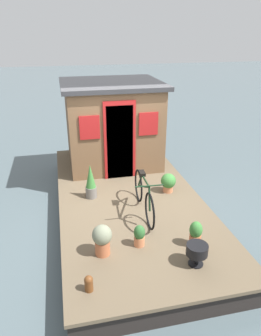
# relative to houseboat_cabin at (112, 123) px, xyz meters

# --- Properties ---
(ground_plane) EXTENTS (60.00, 60.00, 0.00)m
(ground_plane) POSITION_rel_houseboat_cabin_xyz_m (-1.86, 0.00, -1.47)
(ground_plane) COLOR #4C5B60
(houseboat_deck) EXTENTS (5.95, 2.87, 0.43)m
(houseboat_deck) POSITION_rel_houseboat_cabin_xyz_m (-1.86, 0.00, -1.25)
(houseboat_deck) COLOR brown
(houseboat_deck) RESTS_ON ground_plane
(houseboat_cabin) EXTENTS (2.15, 2.39, 2.05)m
(houseboat_cabin) POSITION_rel_houseboat_cabin_xyz_m (0.00, 0.00, 0.00)
(houseboat_cabin) COLOR brown
(houseboat_cabin) RESTS_ON houseboat_deck
(bicycle) EXTENTS (1.63, 0.50, 0.79)m
(bicycle) POSITION_rel_houseboat_cabin_xyz_m (-2.61, -0.13, -0.67)
(bicycle) COLOR black
(bicycle) RESTS_ON houseboat_deck
(potted_plant_basil) EXTENTS (0.18, 0.18, 0.37)m
(potted_plant_basil) POSITION_rel_houseboat_cabin_xyz_m (-3.56, 0.19, -0.85)
(potted_plant_basil) COLOR #C6754C
(potted_plant_basil) RESTS_ON houseboat_deck
(potted_plant_rosemary) EXTENTS (0.21, 0.21, 0.44)m
(potted_plant_rosemary) POSITION_rel_houseboat_cabin_xyz_m (-3.76, -0.68, -0.81)
(potted_plant_rosemary) COLOR #B2603D
(potted_plant_rosemary) RESTS_ON houseboat_deck
(potted_plant_ivy) EXTENTS (0.30, 0.30, 0.51)m
(potted_plant_ivy) POSITION_rel_houseboat_cabin_xyz_m (-3.64, 0.80, -0.75)
(potted_plant_ivy) COLOR #B2603D
(potted_plant_ivy) RESTS_ON houseboat_deck
(potted_plant_thyme) EXTENTS (0.23, 0.23, 0.73)m
(potted_plant_thyme) POSITION_rel_houseboat_cabin_xyz_m (-1.79, 0.77, -0.69)
(potted_plant_thyme) COLOR slate
(potted_plant_thyme) RESTS_ON houseboat_deck
(potted_plant_mint) EXTENTS (0.32, 0.32, 0.41)m
(potted_plant_mint) POSITION_rel_houseboat_cabin_xyz_m (-1.92, -0.86, -0.81)
(potted_plant_mint) COLOR #C6754C
(potted_plant_mint) RESTS_ON houseboat_deck
(charcoal_grill) EXTENTS (0.32, 0.32, 0.34)m
(charcoal_grill) POSITION_rel_houseboat_cabin_xyz_m (-4.18, -0.51, -0.79)
(charcoal_grill) COLOR black
(charcoal_grill) RESTS_ON houseboat_deck
(mooring_bollard) EXTENTS (0.12, 0.12, 0.24)m
(mooring_bollard) POSITION_rel_houseboat_cabin_xyz_m (-4.34, 1.09, -0.91)
(mooring_bollard) COLOR brown
(mooring_bollard) RESTS_ON houseboat_deck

